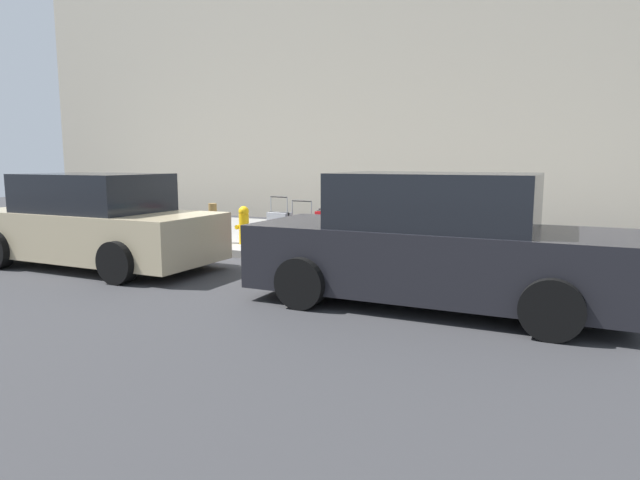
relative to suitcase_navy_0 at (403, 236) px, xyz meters
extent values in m
plane|color=#333335|center=(3.53, 0.79, -0.49)|extent=(40.00, 40.00, 0.00)
cube|color=gray|center=(3.53, -1.71, -0.42)|extent=(18.00, 5.00, 0.14)
cube|color=navy|center=(0.00, 0.00, 0.00)|extent=(0.43, 0.24, 0.70)
cube|color=black|center=(0.00, 0.00, 0.00)|extent=(0.43, 0.05, 0.72)
cylinder|color=gray|center=(-0.18, 0.00, 0.37)|extent=(0.02, 0.02, 0.04)
cylinder|color=gray|center=(0.18, 0.00, 0.37)|extent=(0.02, 0.02, 0.04)
cylinder|color=black|center=(0.00, 0.00, 0.39)|extent=(0.37, 0.03, 0.02)
cylinder|color=black|center=(-0.19, 0.00, -0.33)|extent=(0.04, 0.02, 0.04)
cylinder|color=black|center=(0.19, 0.00, -0.33)|extent=(0.04, 0.02, 0.04)
cube|color=#0F606B|center=(0.45, -0.04, -0.02)|extent=(0.36, 0.27, 0.66)
cube|color=black|center=(0.45, -0.04, -0.02)|extent=(0.36, 0.06, 0.67)
cylinder|color=gray|center=(0.30, -0.03, 0.46)|extent=(0.02, 0.02, 0.30)
cylinder|color=gray|center=(0.59, -0.05, 0.46)|extent=(0.02, 0.02, 0.30)
cylinder|color=black|center=(0.45, -0.04, 0.61)|extent=(0.29, 0.04, 0.02)
cylinder|color=black|center=(0.30, -0.03, -0.33)|extent=(0.05, 0.02, 0.04)
cylinder|color=black|center=(0.60, -0.05, -0.33)|extent=(0.05, 0.02, 0.04)
cube|color=#59601E|center=(0.91, 0.08, -0.08)|extent=(0.47, 0.28, 0.54)
cube|color=black|center=(0.91, 0.08, -0.08)|extent=(0.46, 0.08, 0.55)
cylinder|color=gray|center=(0.71, 0.10, 0.21)|extent=(0.02, 0.02, 0.04)
cylinder|color=gray|center=(1.10, 0.07, 0.21)|extent=(0.02, 0.02, 0.04)
cylinder|color=black|center=(0.91, 0.08, 0.23)|extent=(0.39, 0.05, 0.02)
cylinder|color=black|center=(0.71, 0.10, -0.33)|extent=(0.05, 0.02, 0.04)
cylinder|color=black|center=(1.11, 0.07, -0.33)|extent=(0.05, 0.02, 0.04)
cube|color=red|center=(1.43, 0.04, 0.01)|extent=(0.49, 0.23, 0.73)
cube|color=black|center=(1.43, 0.04, 0.01)|extent=(0.48, 0.07, 0.74)
cylinder|color=gray|center=(1.22, 0.06, 0.40)|extent=(0.02, 0.02, 0.04)
cylinder|color=gray|center=(1.64, 0.03, 0.40)|extent=(0.02, 0.02, 0.04)
cylinder|color=black|center=(1.43, 0.04, 0.42)|extent=(0.41, 0.05, 0.02)
cylinder|color=black|center=(1.22, 0.06, -0.33)|extent=(0.05, 0.02, 0.04)
cylinder|color=black|center=(1.64, 0.03, -0.33)|extent=(0.05, 0.02, 0.04)
cube|color=black|center=(1.97, 0.07, -0.05)|extent=(0.51, 0.24, 0.60)
cube|color=black|center=(1.97, 0.07, -0.05)|extent=(0.50, 0.08, 0.61)
cylinder|color=gray|center=(1.76, 0.09, 0.40)|extent=(0.02, 0.02, 0.31)
cylinder|color=gray|center=(2.19, 0.06, 0.40)|extent=(0.02, 0.02, 0.31)
cylinder|color=black|center=(1.97, 0.07, 0.56)|extent=(0.43, 0.06, 0.02)
cylinder|color=black|center=(1.75, 0.09, -0.33)|extent=(0.05, 0.02, 0.04)
cylinder|color=black|center=(2.19, 0.06, -0.33)|extent=(0.05, 0.02, 0.04)
cube|color=#9EA0A8|center=(2.50, 0.02, -0.02)|extent=(0.46, 0.26, 0.67)
cube|color=black|center=(2.50, 0.02, -0.02)|extent=(0.45, 0.08, 0.68)
cylinder|color=gray|center=(2.31, 0.03, 0.46)|extent=(0.02, 0.02, 0.30)
cylinder|color=gray|center=(2.69, 0.00, 0.46)|extent=(0.02, 0.02, 0.30)
cylinder|color=black|center=(2.50, 0.02, 0.61)|extent=(0.38, 0.06, 0.02)
cylinder|color=black|center=(2.30, 0.03, -0.33)|extent=(0.05, 0.02, 0.04)
cylinder|color=black|center=(2.70, 0.00, -0.33)|extent=(0.05, 0.02, 0.04)
cylinder|color=#D89E0C|center=(3.31, 0.03, -0.05)|extent=(0.20, 0.20, 0.61)
sphere|color=#D89E0C|center=(3.31, 0.03, 0.30)|extent=(0.21, 0.21, 0.21)
cylinder|color=#D89E0C|center=(3.46, 0.03, -0.02)|extent=(0.09, 0.10, 0.09)
cylinder|color=#D89E0C|center=(3.16, 0.03, -0.02)|extent=(0.09, 0.10, 0.09)
cylinder|color=brown|center=(3.96, 0.18, 0.05)|extent=(0.17, 0.17, 0.81)
cube|color=black|center=(-1.17, 2.52, 0.09)|extent=(4.58, 1.77, 0.81)
cube|color=black|center=(-1.17, 2.52, 0.82)|extent=(2.39, 1.61, 0.66)
cylinder|color=black|center=(0.23, 3.40, -0.17)|extent=(0.64, 0.23, 0.64)
cylinder|color=black|center=(0.26, 1.67, -0.17)|extent=(0.64, 0.23, 0.64)
cylinder|color=black|center=(-2.59, 3.37, -0.17)|extent=(0.64, 0.23, 0.64)
cylinder|color=black|center=(-2.57, 1.64, -0.17)|extent=(0.64, 0.23, 0.64)
cube|color=tan|center=(4.65, 2.52, 0.07)|extent=(4.38, 1.75, 0.77)
cube|color=black|center=(4.65, 2.52, 0.77)|extent=(2.28, 1.60, 0.63)
cylinder|color=black|center=(6.01, 1.66, -0.17)|extent=(0.64, 0.23, 0.64)
cylinder|color=black|center=(3.29, 3.38, -0.17)|extent=(0.64, 0.23, 0.64)
cylinder|color=black|center=(3.31, 1.64, -0.17)|extent=(0.64, 0.23, 0.64)
camera|label=1|loc=(-2.83, 9.19, 1.30)|focal=30.80mm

